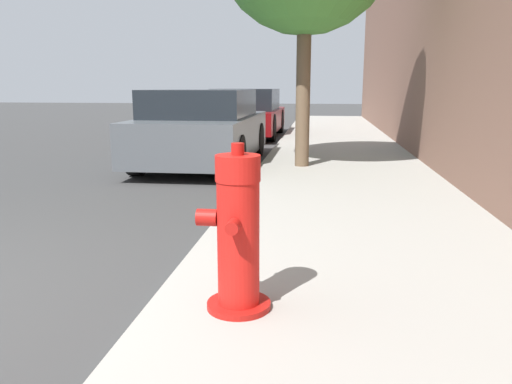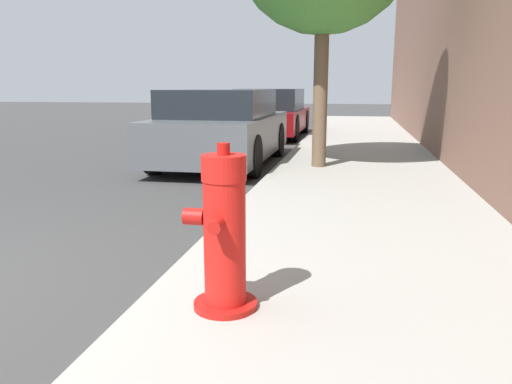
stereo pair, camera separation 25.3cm
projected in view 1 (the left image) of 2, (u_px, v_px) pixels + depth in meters
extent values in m
cube|color=#99968E|center=(387.00, 351.00, 2.53)|extent=(2.71, 40.00, 0.13)
cylinder|color=#A91511|center=(239.00, 305.00, 2.89)|extent=(0.37, 0.37, 0.04)
cylinder|color=red|center=(238.00, 243.00, 2.81)|extent=(0.24, 0.24, 0.71)
cylinder|color=red|center=(238.00, 168.00, 2.72)|extent=(0.25, 0.25, 0.14)
cylinder|color=#A91511|center=(238.00, 149.00, 2.70)|extent=(0.07, 0.07, 0.07)
cylinder|color=#A91511|center=(233.00, 227.00, 2.62)|extent=(0.07, 0.10, 0.07)
cylinder|color=#A91511|center=(243.00, 211.00, 2.94)|extent=(0.07, 0.10, 0.07)
cylinder|color=#A91511|center=(207.00, 217.00, 2.80)|extent=(0.12, 0.10, 0.10)
cube|color=#4C5156|center=(204.00, 135.00, 8.94)|extent=(1.77, 4.01, 0.69)
cube|color=black|center=(201.00, 103.00, 8.66)|extent=(1.63, 2.20, 0.46)
cylinder|color=black|center=(180.00, 139.00, 10.28)|extent=(0.20, 0.67, 0.67)
cylinder|color=black|center=(257.00, 140.00, 10.08)|extent=(0.20, 0.67, 0.67)
cylinder|color=black|center=(136.00, 155.00, 7.87)|extent=(0.20, 0.67, 0.67)
cylinder|color=black|center=(237.00, 156.00, 7.67)|extent=(0.20, 0.67, 0.67)
cube|color=maroon|center=(248.00, 120.00, 14.06)|extent=(1.76, 4.18, 0.56)
cube|color=black|center=(247.00, 99.00, 13.78)|extent=(1.62, 2.30, 0.57)
cylinder|color=black|center=(228.00, 121.00, 15.44)|extent=(0.20, 0.70, 0.70)
cylinder|color=black|center=(280.00, 121.00, 15.24)|extent=(0.20, 0.70, 0.70)
cylinder|color=black|center=(210.00, 127.00, 12.93)|extent=(0.20, 0.70, 0.70)
cylinder|color=black|center=(271.00, 128.00, 12.73)|extent=(0.20, 0.70, 0.70)
cylinder|color=brown|center=(303.00, 87.00, 7.83)|extent=(0.22, 0.22, 2.51)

